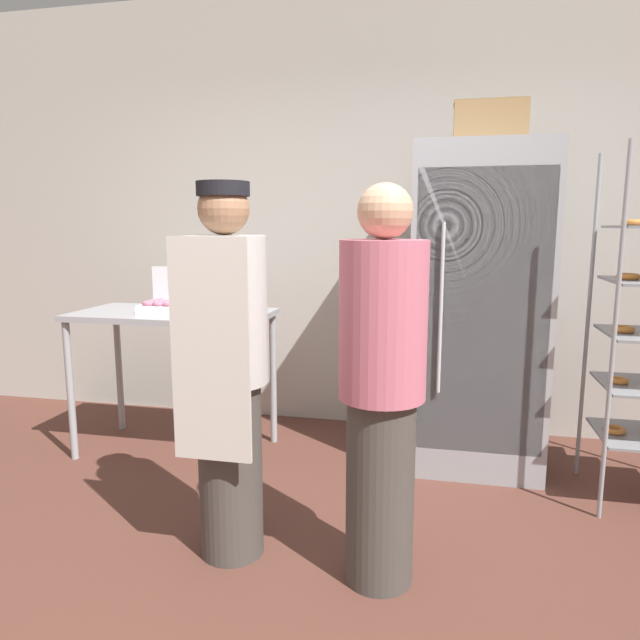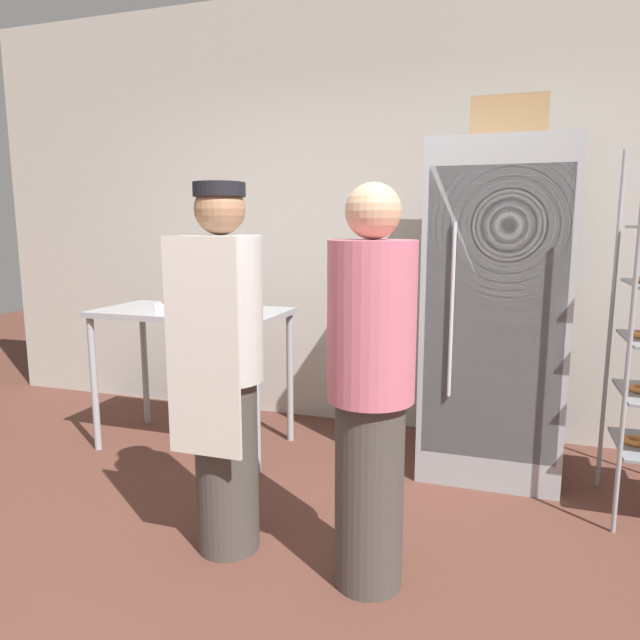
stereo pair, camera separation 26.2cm
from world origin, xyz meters
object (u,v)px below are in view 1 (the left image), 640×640
(refrigerator, at_px, (477,309))
(cardboard_storage_box, at_px, (489,124))
(person_customer, at_px, (382,388))
(donut_box, at_px, (164,304))
(person_baker, at_px, (227,369))
(blender_pitcher, at_px, (213,294))

(refrigerator, relative_size, cardboard_storage_box, 4.64)
(person_customer, bearing_deg, donut_box, 144.02)
(donut_box, xyz_separation_m, person_baker, (0.81, -1.01, -0.12))
(cardboard_storage_box, relative_size, person_customer, 0.26)
(cardboard_storage_box, bearing_deg, blender_pitcher, -170.32)
(donut_box, height_order, person_baker, person_baker)
(person_baker, height_order, person_customer, person_baker)
(donut_box, bearing_deg, person_baker, -51.31)
(refrigerator, xyz_separation_m, person_baker, (-1.08, -1.27, -0.11))
(refrigerator, relative_size, blender_pitcher, 7.23)
(person_customer, bearing_deg, refrigerator, 72.26)
(cardboard_storage_box, distance_m, person_customer, 1.88)
(refrigerator, bearing_deg, person_baker, -130.52)
(refrigerator, height_order, cardboard_storage_box, cardboard_storage_box)
(blender_pitcher, height_order, person_customer, person_customer)
(person_customer, bearing_deg, person_baker, 175.30)
(blender_pitcher, xyz_separation_m, person_customer, (1.16, -1.11, -0.21))
(refrigerator, relative_size, person_customer, 1.19)
(donut_box, distance_m, person_customer, 1.82)
(donut_box, distance_m, blender_pitcher, 0.32)
(blender_pitcher, distance_m, person_baker, 1.18)
(person_customer, bearing_deg, blender_pitcher, 136.46)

